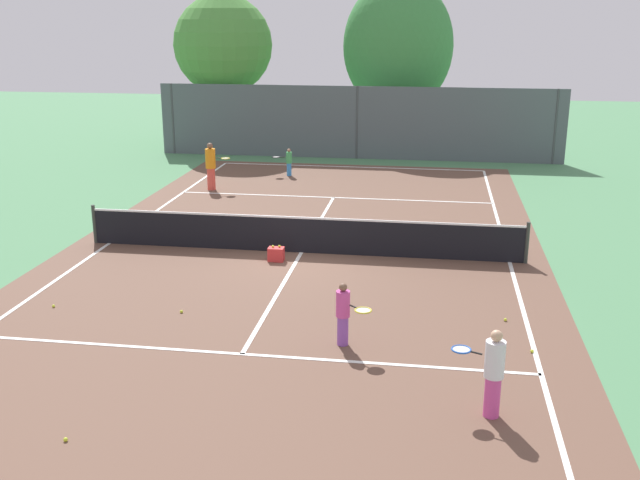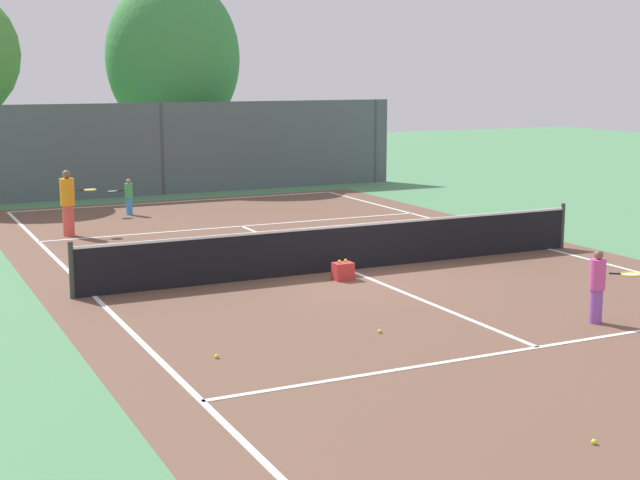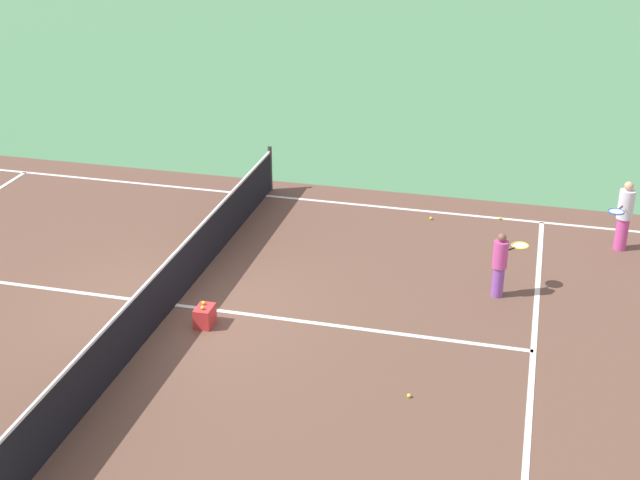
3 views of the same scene
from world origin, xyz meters
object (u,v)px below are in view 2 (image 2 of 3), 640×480
tennis_ball_1 (217,356)px  tennis_ball_3 (594,442)px  player_2 (599,285)px  tennis_ball_6 (380,331)px  player_1 (68,202)px  tennis_ball_0 (134,272)px  tennis_ball_4 (456,254)px  ball_crate (343,271)px  player_0 (128,196)px

tennis_ball_1 → tennis_ball_3: (2.83, -5.00, 0.00)m
player_2 → tennis_ball_6: 3.87m
player_1 → tennis_ball_1: (-0.09, -11.71, -0.86)m
player_2 → tennis_ball_6: bearing=163.5°
tennis_ball_0 → tennis_ball_6: (2.47, -6.31, 0.00)m
player_1 → player_2: (6.45, -12.66, -0.23)m
player_2 → tennis_ball_1: 6.65m
player_2 → tennis_ball_0: size_ratio=19.28×
tennis_ball_1 → tennis_ball_4: size_ratio=1.00×
player_2 → tennis_ball_3: player_2 is taller
player_1 → ball_crate: 8.80m
ball_crate → tennis_ball_1: bearing=-136.6°
player_1 → tennis_ball_0: (0.33, -5.27, -0.86)m
tennis_ball_1 → player_0: bearing=80.7°
tennis_ball_1 → tennis_ball_3: 5.75m
player_1 → tennis_ball_3: (2.73, -16.71, -0.86)m
player_0 → tennis_ball_0: (-1.97, -8.14, -0.54)m
ball_crate → tennis_ball_4: ball_crate is taller
player_0 → tennis_ball_1: player_0 is taller
tennis_ball_3 → tennis_ball_4: (4.93, 10.08, 0.00)m
player_0 → tennis_ball_6: (0.50, -14.46, -0.54)m
player_0 → tennis_ball_4: player_0 is taller
player_1 → player_2: bearing=-63.0°
tennis_ball_3 → tennis_ball_4: same height
tennis_ball_3 → tennis_ball_6: (0.06, 5.13, 0.00)m
tennis_ball_4 → player_1: bearing=139.1°
player_1 → tennis_ball_0: size_ratio=26.25×
player_2 → tennis_ball_3: bearing=-132.6°
player_2 → tennis_ball_4: size_ratio=19.28×
player_2 → tennis_ball_0: player_2 is taller
player_1 → ball_crate: player_1 is taller
tennis_ball_6 → tennis_ball_3: bearing=-90.7°
ball_crate → player_0: bearing=99.5°
ball_crate → tennis_ball_1: 5.73m
tennis_ball_0 → tennis_ball_6: size_ratio=1.00×
tennis_ball_0 → tennis_ball_1: bearing=-93.7°
player_2 → tennis_ball_6: (-3.66, 1.08, -0.63)m
tennis_ball_0 → tennis_ball_4: size_ratio=1.00×
player_2 → tennis_ball_4: (1.21, 6.03, -0.63)m
player_1 → ball_crate: (4.07, -7.77, -0.71)m
tennis_ball_4 → tennis_ball_6: bearing=-134.6°
player_1 → tennis_ball_6: player_1 is taller
player_0 → ball_crate: (1.78, -10.65, -0.39)m
player_1 → tennis_ball_0: bearing=-86.5°
player_1 → tennis_ball_0: player_1 is taller
tennis_ball_3 → tennis_ball_4: 11.22m
player_2 → tennis_ball_3: size_ratio=19.28×
player_0 → tennis_ball_0: bearing=-103.6°
tennis_ball_0 → ball_crate: bearing=-33.8°
player_0 → tennis_ball_0: size_ratio=16.56×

